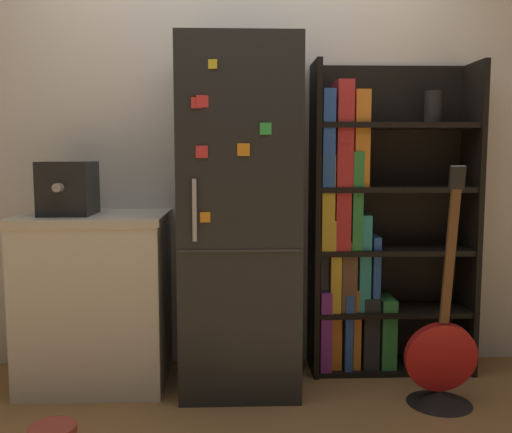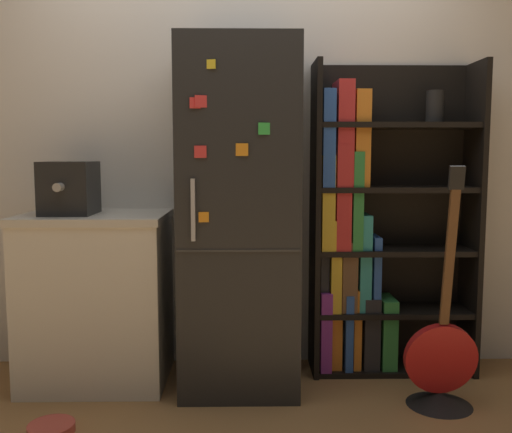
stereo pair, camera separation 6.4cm
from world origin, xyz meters
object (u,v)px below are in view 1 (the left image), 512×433
Objects in this scene: bookshelf at (367,233)px; pet_bowl at (53,430)px; guitar at (441,371)px; refrigerator at (239,217)px; espresso_machine at (68,188)px.

pet_bowl is (-1.59, -0.77, -0.78)m from bookshelf.
guitar is 5.69× the size of pet_bowl.
refrigerator is 1.04× the size of bookshelf.
guitar is (1.92, -0.32, -0.91)m from espresso_machine.
bookshelf is (0.74, 0.19, -0.11)m from refrigerator.
espresso_machine is (-0.91, -0.00, 0.16)m from refrigerator.
bookshelf is at bearing 6.72° from espresso_machine.
espresso_machine reaches higher than pet_bowl.
refrigerator is 0.77m from bookshelf.
guitar reaches higher than pet_bowl.
bookshelf is at bearing 14.50° from refrigerator.
guitar is (1.01, -0.32, -0.75)m from refrigerator.
bookshelf reaches higher than pet_bowl.
bookshelf is 8.36× the size of pet_bowl.
refrigerator is 1.30m from guitar.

